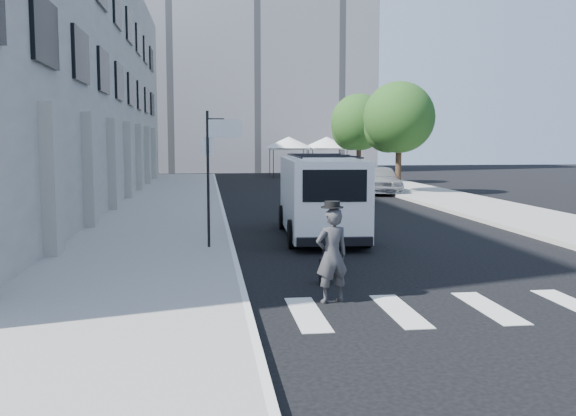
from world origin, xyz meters
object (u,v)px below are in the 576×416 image
object	(u,v)px
parked_car_a	(381,179)
parked_car_c	(344,171)
businessman	(332,255)
cargo_van	(320,196)
briefcase	(339,264)
parked_car_b	(325,175)
suitcase	(326,270)

from	to	relation	value
parked_car_a	parked_car_c	distance (m)	8.60
businessman	cargo_van	xyz separation A→B (m)	(1.19, 7.86, 0.37)
businessman	briefcase	world-z (taller)	businessman
parked_car_a	parked_car_c	world-z (taller)	parked_car_c
briefcase	parked_car_b	size ratio (longest dim) A/B	0.10
suitcase	parked_car_c	xyz separation A→B (m)	(6.88, 29.98, 0.56)
suitcase	businessman	bearing A→B (deg)	-76.77
businessman	parked_car_b	bearing A→B (deg)	-115.96
briefcase	parked_car_c	xyz separation A→B (m)	(6.37, 28.85, 0.66)
briefcase	cargo_van	world-z (taller)	cargo_van
businessman	suitcase	distance (m)	1.62
businessman	parked_car_c	distance (m)	32.27
businessman	briefcase	xyz separation A→B (m)	(0.69, 2.63, -0.69)
suitcase	parked_car_c	distance (m)	30.77
parked_car_c	suitcase	bearing A→B (deg)	-99.14
briefcase	suitcase	distance (m)	1.25
businessman	cargo_van	world-z (taller)	cargo_van
parked_car_a	parked_car_c	size ratio (longest dim) A/B	0.80
cargo_van	suitcase	bearing A→B (deg)	-96.01
briefcase	suitcase	world-z (taller)	suitcase
briefcase	cargo_van	size ratio (longest dim) A/B	0.07
parked_car_c	cargo_van	bearing A→B (deg)	-100.17
businessman	parked_car_c	xyz separation A→B (m)	(7.06, 31.48, -0.02)
businessman	parked_car_a	distance (m)	24.00
suitcase	parked_car_c	world-z (taller)	parked_car_c
suitcase	cargo_van	xyz separation A→B (m)	(1.01, 6.35, 0.95)
briefcase	suitcase	size ratio (longest dim) A/B	0.42
parked_car_c	parked_car_b	bearing A→B (deg)	-131.60
briefcase	cargo_van	xyz separation A→B (m)	(0.50, 5.22, 1.05)
parked_car_a	parked_car_b	xyz separation A→B (m)	(-1.80, 7.00, -0.09)
businessman	parked_car_b	world-z (taller)	businessman
parked_car_a	parked_car_c	xyz separation A→B (m)	(-0.18, 8.60, 0.05)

